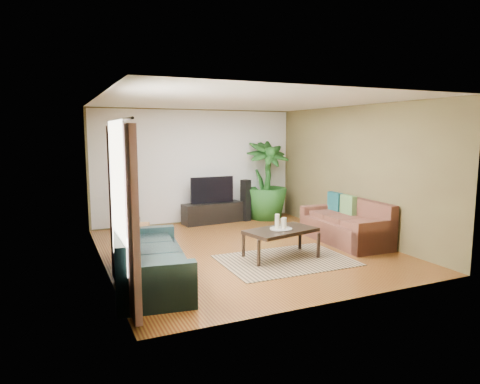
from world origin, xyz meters
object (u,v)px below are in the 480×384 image
potted_plant (266,180)px  pedestal (132,226)px  tv_stand (213,213)px  speaker_left (134,207)px  sofa_left (150,254)px  sofa_right (345,221)px  side_table (132,242)px  television (212,190)px  vase (131,212)px  coffee_table (281,243)px  speaker_right (246,200)px

potted_plant → pedestal: potted_plant is taller
tv_stand → speaker_left: 1.87m
sofa_left → speaker_left: 3.61m
sofa_right → speaker_left: 4.57m
side_table → television: bearing=44.1°
sofa_left → vase: sofa_left is taller
potted_plant → tv_stand: bearing=176.9°
coffee_table → speaker_right: size_ratio=1.22×
television → speaker_left: 1.87m
television → pedestal: 2.11m
speaker_left → potted_plant: 3.29m
pedestal → side_table: size_ratio=0.57×
sofa_right → potted_plant: (-0.34, 2.70, 0.55)m
potted_plant → vase: 3.43m
tv_stand → sofa_right: bearing=-62.5°
sofa_right → coffee_table: sofa_right is taller
sofa_right → speaker_right: bearing=-159.7°
potted_plant → side_table: 4.33m
speaker_right → vase: size_ratio=2.37×
television → pedestal: (-1.98, -0.40, -0.63)m
sofa_left → side_table: 1.33m
potted_plant → side_table: potted_plant is taller
pedestal → side_table: side_table is taller
speaker_left → vase: 0.44m
sofa_right → vase: (-3.72, 2.40, 0.06)m
speaker_left → television: bearing=13.6°
coffee_table → speaker_left: size_ratio=1.20×
sofa_left → coffee_table: (2.34, 0.34, -0.17)m
side_table → vase: bearing=80.0°
sofa_right → television: television is taller
television → potted_plant: (1.40, -0.10, 0.17)m
tv_stand → potted_plant: size_ratio=0.75×
sofa_right → speaker_right: 2.83m
sofa_left → side_table: size_ratio=3.83×
coffee_table → vase: 3.48m
coffee_table → television: size_ratio=1.16×
sofa_left → television: bearing=-24.9°
speaker_right → speaker_left: bearing=159.2°
sofa_left → speaker_right: size_ratio=2.22×
tv_stand → coffee_table: bearing=-93.5°
pedestal → tv_stand: bearing=10.8°
tv_stand → speaker_left: size_ratio=1.42×
speaker_left → side_table: 2.31m
sofa_left → potted_plant: potted_plant is taller
tv_stand → pedestal: size_ratio=4.35×
sofa_right → tv_stand: size_ratio=1.35×
coffee_table → television: (-0.06, 3.21, 0.55)m
side_table → coffee_table: bearing=-22.6°
sofa_right → side_table: bearing=-96.4°
television → pedestal: bearing=-168.7°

